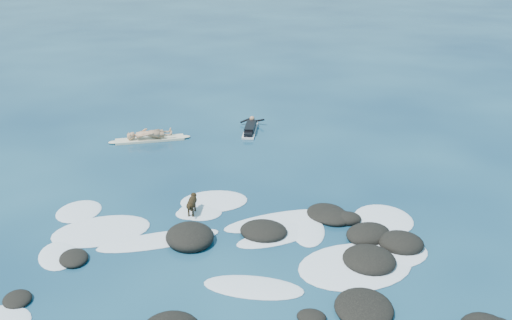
{
  "coord_description": "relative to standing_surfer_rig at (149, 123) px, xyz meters",
  "views": [
    {
      "loc": [
        0.74,
        -15.17,
        8.71
      ],
      "look_at": [
        1.53,
        4.0,
        0.9
      ],
      "focal_mm": 40.0,
      "sensor_mm": 36.0,
      "label": 1
    }
  ],
  "objects": [
    {
      "name": "breaking_foam",
      "position": [
        3.82,
        -8.78,
        -0.8
      ],
      "size": [
        12.35,
        8.09,
        0.12
      ],
      "color": "white",
      "rests_on": "ground"
    },
    {
      "name": "paddling_surfer_rig",
      "position": [
        4.49,
        1.1,
        -0.65
      ],
      "size": [
        1.18,
        2.67,
        0.46
      ],
      "rotation": [
        0.0,
        0.0,
        1.44
      ],
      "color": "silver",
      "rests_on": "ground"
    },
    {
      "name": "dog",
      "position": [
        2.32,
        -7.13,
        -0.37
      ],
      "size": [
        0.34,
        1.04,
        0.66
      ],
      "rotation": [
        0.0,
        0.0,
        1.44
      ],
      "color": "black",
      "rests_on": "ground"
    },
    {
      "name": "standing_surfer_rig",
      "position": [
        0.0,
        0.0,
        0.0
      ],
      "size": [
        3.59,
        1.17,
        2.05
      ],
      "rotation": [
        0.0,
        0.0,
        0.19
      ],
      "color": "beige",
      "rests_on": "ground"
    },
    {
      "name": "ground",
      "position": [
        2.98,
        -8.68,
        -0.81
      ],
      "size": [
        160.0,
        160.0,
        0.0
      ],
      "primitive_type": "plane",
      "color": "#0A2642",
      "rests_on": "ground"
    },
    {
      "name": "reef_rocks",
      "position": [
        5.71,
        -10.45,
        -0.69
      ],
      "size": [
        14.23,
        8.06,
        0.61
      ],
      "color": "black",
      "rests_on": "ground"
    }
  ]
}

